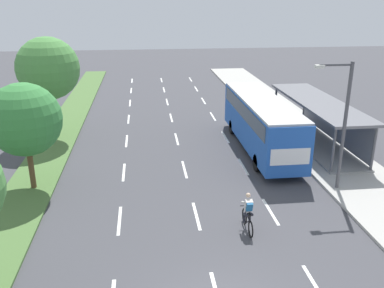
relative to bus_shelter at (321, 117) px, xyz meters
name	(u,v)px	position (x,y,z in m)	size (l,w,h in m)	color
median_strip	(62,132)	(-17.83, 4.42, -1.81)	(2.60, 52.00, 0.12)	#4C7038
sidewalk_right	(292,124)	(-0.28, 4.42, -1.79)	(4.50, 52.00, 0.15)	#ADAAA3
lane_divider_left	(127,141)	(-13.03, 2.09, -1.86)	(0.14, 46.34, 0.01)	white
lane_divider_center	(177,139)	(-9.53, 2.09, -1.86)	(0.14, 46.34, 0.01)	white
lane_divider_right	(225,137)	(-6.03, 2.09, -1.86)	(0.14, 46.34, 0.01)	white
bus_shelter	(321,117)	(0.00, 0.00, 0.00)	(2.90, 11.33, 2.86)	gray
bus	(261,119)	(-4.28, -0.61, 0.20)	(2.54, 11.29, 3.37)	#2356B2
cyclist	(248,214)	(-7.51, -10.32, -1.08)	(0.46, 1.82, 1.71)	black
median_tree_second	(25,120)	(-17.60, -5.09, 1.91)	(3.65, 3.65, 5.50)	brown
median_tree_third	(48,69)	(-18.01, 3.24, 3.08)	(4.19, 4.19, 6.93)	brown
streetlight	(342,118)	(-2.11, -7.01, 2.02)	(1.91, 0.24, 6.50)	#4C4C51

